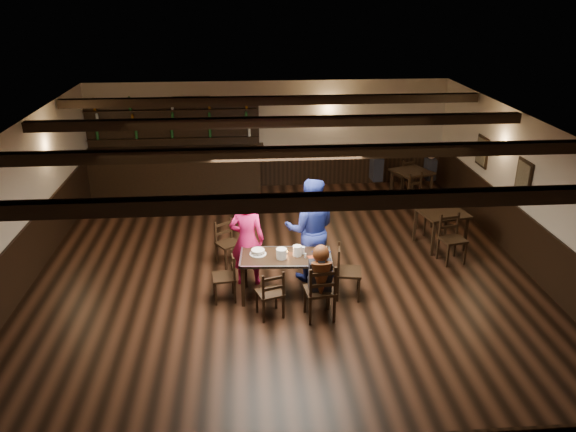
{
  "coord_description": "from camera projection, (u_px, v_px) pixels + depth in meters",
  "views": [
    {
      "loc": [
        -0.64,
        -8.92,
        4.9
      ],
      "look_at": [
        0.09,
        0.2,
        1.1
      ],
      "focal_mm": 35.0,
      "sensor_mm": 36.0,
      "label": 1
    }
  ],
  "objects": [
    {
      "name": "ground",
      "position": [
        284.0,
        276.0,
        10.14
      ],
      "size": [
        10.0,
        10.0,
        0.0
      ],
      "primitive_type": "plane",
      "color": "black",
      "rests_on": "ground"
    },
    {
      "name": "room_shell",
      "position": [
        284.0,
        185.0,
        9.5
      ],
      "size": [
        9.02,
        10.02,
        2.71
      ],
      "color": "beige",
      "rests_on": "ground"
    },
    {
      "name": "dining_table",
      "position": [
        286.0,
        261.0,
        9.26
      ],
      "size": [
        1.55,
        0.85,
        0.75
      ],
      "color": "black",
      "rests_on": "ground"
    },
    {
      "name": "chair_near_left",
      "position": [
        271.0,
        291.0,
        8.7
      ],
      "size": [
        0.48,
        0.47,
        0.83
      ],
      "color": "black",
      "rests_on": "ground"
    },
    {
      "name": "chair_near_right",
      "position": [
        321.0,
        289.0,
        8.61
      ],
      "size": [
        0.5,
        0.48,
        0.97
      ],
      "color": "black",
      "rests_on": "ground"
    },
    {
      "name": "chair_end_left",
      "position": [
        228.0,
        273.0,
        9.24
      ],
      "size": [
        0.41,
        0.43,
        0.83
      ],
      "color": "black",
      "rests_on": "ground"
    },
    {
      "name": "chair_end_right",
      "position": [
        344.0,
        267.0,
        9.31
      ],
      "size": [
        0.48,
        0.49,
        0.92
      ],
      "color": "black",
      "rests_on": "ground"
    },
    {
      "name": "chair_far_pushed",
      "position": [
        226.0,
        239.0,
        10.45
      ],
      "size": [
        0.54,
        0.53,
        0.85
      ],
      "color": "black",
      "rests_on": "ground"
    },
    {
      "name": "woman_pink",
      "position": [
        247.0,
        240.0,
        9.62
      ],
      "size": [
        0.63,
        0.44,
        1.65
      ],
      "primitive_type": "imported",
      "rotation": [
        0.0,
        0.0,
        3.06
      ],
      "color": "#D7135C",
      "rests_on": "ground"
    },
    {
      "name": "man_blue",
      "position": [
        310.0,
        229.0,
        9.77
      ],
      "size": [
        0.96,
        0.77,
        1.87
      ],
      "primitive_type": "imported",
      "rotation": [
        0.0,
        0.0,
        3.07
      ],
      "color": "navy",
      "rests_on": "ground"
    },
    {
      "name": "seated_person",
      "position": [
        320.0,
        271.0,
        8.57
      ],
      "size": [
        0.34,
        0.52,
        0.84
      ],
      "color": "black",
      "rests_on": "ground"
    },
    {
      "name": "cake",
      "position": [
        258.0,
        252.0,
        9.27
      ],
      "size": [
        0.28,
        0.28,
        0.09
      ],
      "color": "white",
      "rests_on": "dining_table"
    },
    {
      "name": "plate_stack_a",
      "position": [
        282.0,
        253.0,
        9.13
      ],
      "size": [
        0.18,
        0.18,
        0.17
      ],
      "primitive_type": "cylinder",
      "color": "white",
      "rests_on": "dining_table"
    },
    {
      "name": "plate_stack_b",
      "position": [
        297.0,
        251.0,
        9.22
      ],
      "size": [
        0.15,
        0.15,
        0.17
      ],
      "primitive_type": "cylinder",
      "color": "white",
      "rests_on": "dining_table"
    },
    {
      "name": "tea_light",
      "position": [
        287.0,
        252.0,
        9.3
      ],
      "size": [
        0.04,
        0.04,
        0.06
      ],
      "color": "#A5A8AD",
      "rests_on": "dining_table"
    },
    {
      "name": "salt_shaker",
      "position": [
        305.0,
        255.0,
        9.15
      ],
      "size": [
        0.03,
        0.03,
        0.08
      ],
      "primitive_type": "cylinder",
      "color": "silver",
      "rests_on": "dining_table"
    },
    {
      "name": "pepper_shaker",
      "position": [
        314.0,
        256.0,
        9.14
      ],
      "size": [
        0.03,
        0.03,
        0.08
      ],
      "primitive_type": "cylinder",
      "color": "#A5A8AD",
      "rests_on": "dining_table"
    },
    {
      "name": "drink_glass",
      "position": [
        303.0,
        250.0,
        9.29
      ],
      "size": [
        0.08,
        0.08,
        0.12
      ],
      "primitive_type": "cylinder",
      "color": "silver",
      "rests_on": "dining_table"
    },
    {
      "name": "menu_red",
      "position": [
        316.0,
        257.0,
        9.18
      ],
      "size": [
        0.29,
        0.23,
        0.0
      ],
      "primitive_type": "cube",
      "rotation": [
        0.0,
        0.0,
        0.22
      ],
      "color": "maroon",
      "rests_on": "dining_table"
    },
    {
      "name": "menu_blue",
      "position": [
        321.0,
        252.0,
        9.37
      ],
      "size": [
        0.33,
        0.32,
        0.0
      ],
      "primitive_type": "cube",
      "rotation": [
        0.0,
        0.0,
        -0.7
      ],
      "color": "#0F194D",
      "rests_on": "dining_table"
    },
    {
      "name": "bar_counter",
      "position": [
        175.0,
        164.0,
        14.02
      ],
      "size": [
        4.45,
        0.7,
        2.2
      ],
      "color": "black",
      "rests_on": "ground"
    },
    {
      "name": "back_table_a",
      "position": [
        441.0,
        216.0,
        11.08
      ],
      "size": [
        1.03,
        1.03,
        0.75
      ],
      "color": "black",
      "rests_on": "ground"
    },
    {
      "name": "back_table_b",
      "position": [
        412.0,
        175.0,
        13.45
      ],
      "size": [
        1.07,
        1.07,
        0.75
      ],
      "color": "black",
      "rests_on": "ground"
    },
    {
      "name": "bg_patron_left",
      "position": [
        377.0,
        164.0,
        13.53
      ],
      "size": [
        0.26,
        0.41,
        0.81
      ],
      "color": "black",
      "rests_on": "ground"
    },
    {
      "name": "bg_patron_right",
      "position": [
        430.0,
        164.0,
        13.6
      ],
      "size": [
        0.22,
        0.36,
        0.74
      ],
      "color": "black",
      "rests_on": "ground"
    }
  ]
}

